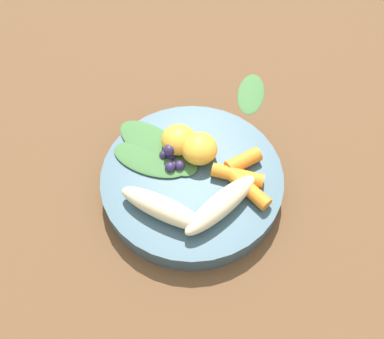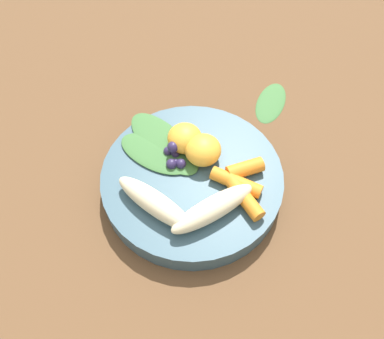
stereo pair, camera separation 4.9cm
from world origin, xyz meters
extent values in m
plane|color=brown|center=(0.00, 0.00, 0.00)|extent=(2.40, 2.40, 0.00)
cylinder|color=#385666|center=(0.00, 0.00, 0.02)|extent=(0.23, 0.23, 0.03)
ellipsoid|color=beige|center=(0.00, -0.06, 0.04)|extent=(0.12, 0.05, 0.03)
ellipsoid|color=beige|center=(-0.06, -0.03, 0.04)|extent=(0.08, 0.11, 0.03)
ellipsoid|color=#F4A833|center=(0.01, 0.04, 0.05)|extent=(0.05, 0.05, 0.03)
ellipsoid|color=#F4A833|center=(0.02, 0.02, 0.05)|extent=(0.05, 0.05, 0.03)
cylinder|color=orange|center=(0.04, -0.06, 0.04)|extent=(0.03, 0.07, 0.02)
cylinder|color=orange|center=(0.04, -0.04, 0.04)|extent=(0.06, 0.06, 0.02)
cylinder|color=orange|center=(0.06, -0.02, 0.04)|extent=(0.05, 0.02, 0.02)
sphere|color=#2D234C|center=(-0.01, 0.02, 0.04)|extent=(0.01, 0.01, 0.01)
sphere|color=#2D234C|center=(-0.02, 0.02, 0.04)|extent=(0.01, 0.01, 0.01)
sphere|color=#2D234C|center=(-0.01, 0.03, 0.04)|extent=(0.01, 0.01, 0.01)
sphere|color=#2D234C|center=(-0.01, 0.04, 0.04)|extent=(0.01, 0.01, 0.01)
sphere|color=#2D234C|center=(-0.02, 0.04, 0.04)|extent=(0.01, 0.01, 0.01)
sphere|color=#2D234C|center=(-0.01, 0.02, 0.04)|extent=(0.01, 0.01, 0.01)
sphere|color=#2D234C|center=(-0.01, 0.04, 0.05)|extent=(0.01, 0.01, 0.01)
ellipsoid|color=#3D7038|center=(-0.02, 0.06, 0.03)|extent=(0.09, 0.14, 0.01)
ellipsoid|color=#3D7038|center=(-0.03, 0.05, 0.03)|extent=(0.10, 0.11, 0.01)
ellipsoid|color=#3D7038|center=(0.17, 0.09, 0.00)|extent=(0.09, 0.09, 0.01)
camera|label=1|loc=(-0.15, -0.23, 0.45)|focal=36.72mm
camera|label=2|loc=(-0.11, -0.25, 0.45)|focal=36.72mm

